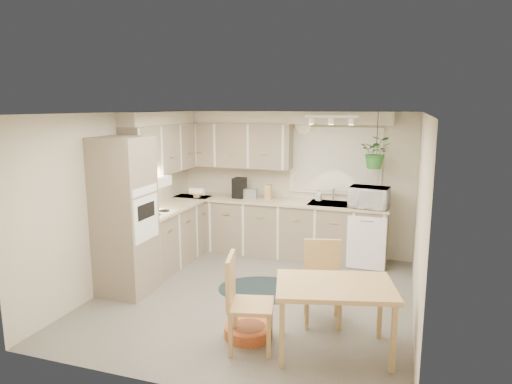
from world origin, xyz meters
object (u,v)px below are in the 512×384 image
pet_bed (248,331)px  microwave (369,195)px  chair_left (251,303)px  chair_back (323,284)px  braided_rug (264,289)px  dining_table (334,318)px

pet_bed → microwave: size_ratio=0.91×
chair_left → pet_bed: bearing=-166.8°
chair_left → chair_back: 1.00m
chair_back → braided_rug: bearing=-51.5°
dining_table → microwave: bearing=88.2°
microwave → dining_table: bearing=-85.4°
chair_left → braided_rug: size_ratio=0.79×
braided_rug → pet_bed: pet_bed is taller
chair_back → microwave: (0.32, 2.13, 0.66)m
chair_left → chair_back: (0.59, 0.80, -0.03)m
chair_back → dining_table: bearing=95.8°
pet_bed → chair_back: bearing=40.1°
dining_table → microwave: (0.09, 2.75, 0.77)m
braided_rug → pet_bed: bearing=-80.1°
pet_bed → braided_rug: bearing=99.9°
pet_bed → microwave: microwave is taller
dining_table → microwave: size_ratio=1.99×
chair_left → braided_rug: 1.61m
dining_table → microwave: 2.85m
chair_back → pet_bed: (-0.70, -0.59, -0.41)m
chair_back → braided_rug: size_ratio=0.75×
pet_bed → microwave: (1.02, 2.72, 1.08)m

